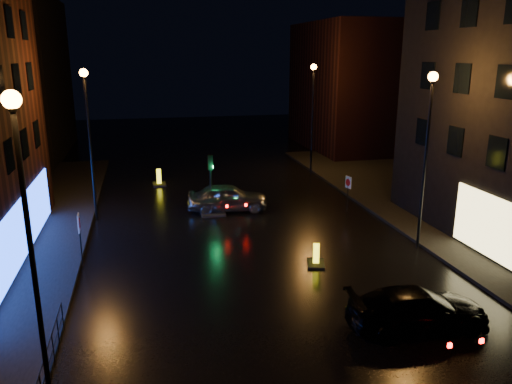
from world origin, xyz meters
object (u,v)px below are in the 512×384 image
at_px(dark_sedan, 418,309).
at_px(bollard_far, 159,181).
at_px(bollard_near, 316,260).
at_px(silver_hatchback, 228,197).
at_px(road_sign_right, 348,185).
at_px(traffic_signal, 211,203).
at_px(road_sign_left, 79,228).

xyz_separation_m(dark_sedan, bollard_far, (-7.89, 21.66, -0.45)).
bearing_deg(bollard_near, dark_sedan, -58.58).
bearing_deg(dark_sedan, silver_hatchback, 19.18).
bearing_deg(bollard_near, road_sign_right, 73.68).
bearing_deg(bollard_far, traffic_signal, -70.16).
xyz_separation_m(traffic_signal, silver_hatchback, (0.99, -0.03, 0.31)).
bearing_deg(dark_sedan, bollard_far, 23.57).
relative_size(silver_hatchback, bollard_near, 3.67).
bearing_deg(traffic_signal, dark_sedan, -70.88).
relative_size(silver_hatchback, dark_sedan, 0.98).
height_order(traffic_signal, road_sign_left, traffic_signal).
bearing_deg(traffic_signal, road_sign_right, -13.49).
bearing_deg(dark_sedan, road_sign_left, 59.32).
bearing_deg(road_sign_left, dark_sedan, -36.69).
height_order(bollard_far, road_sign_left, road_sign_left).
xyz_separation_m(dark_sedan, road_sign_right, (2.81, 12.77, 0.92)).
distance_m(traffic_signal, dark_sedan, 15.52).
distance_m(dark_sedan, bollard_far, 23.06).
height_order(dark_sedan, bollard_near, dark_sedan).
relative_size(traffic_signal, bollard_far, 2.52).
xyz_separation_m(dark_sedan, road_sign_left, (-11.78, 8.02, 1.11)).
height_order(dark_sedan, road_sign_left, road_sign_left).
relative_size(bollard_far, road_sign_right, 0.63).
bearing_deg(road_sign_left, silver_hatchback, 38.24).
height_order(silver_hatchback, road_sign_left, road_sign_left).
bearing_deg(traffic_signal, road_sign_left, -135.21).
xyz_separation_m(bollard_near, bollard_far, (-6.30, 15.82, 0.04)).
relative_size(bollard_near, road_sign_left, 0.54).
bearing_deg(silver_hatchback, road_sign_right, -98.95).
relative_size(dark_sedan, bollard_near, 3.76).
bearing_deg(bollard_far, road_sign_left, -107.92).
relative_size(dark_sedan, bollard_far, 3.57).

